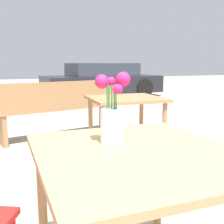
{
  "coord_description": "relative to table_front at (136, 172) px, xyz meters",
  "views": [
    {
      "loc": [
        -0.55,
        -1.05,
        1.1
      ],
      "look_at": [
        -0.06,
        0.14,
        0.88
      ],
      "focal_mm": 45.0,
      "sensor_mm": 36.0,
      "label": 1
    }
  ],
  "objects": [
    {
      "name": "parked_car",
      "position": [
        2.76,
        7.92,
        -0.09
      ],
      "size": [
        3.95,
        1.92,
        1.12
      ],
      "color": "black",
      "rests_on": "ground_plane"
    },
    {
      "name": "flower_vase",
      "position": [
        -0.06,
        0.14,
        0.22
      ],
      "size": [
        0.17,
        0.14,
        0.34
      ],
      "color": "silver",
      "rests_on": "table_front"
    },
    {
      "name": "bench_middle",
      "position": [
        0.32,
        3.02,
        -0.16
      ],
      "size": [
        1.81,
        0.7,
        0.85
      ],
      "color": "#9E7047",
      "rests_on": "ground_plane"
    },
    {
      "name": "table_front",
      "position": [
        0.0,
        0.0,
        0.0
      ],
      "size": [
        0.87,
        0.95,
        0.73
      ],
      "color": "tan",
      "rests_on": "ground_plane"
    },
    {
      "name": "table_back",
      "position": [
        0.76,
        1.73,
        -0.02
      ],
      "size": [
        0.83,
        0.77,
        0.74
      ],
      "color": "#9E7047",
      "rests_on": "ground_plane"
    }
  ]
}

